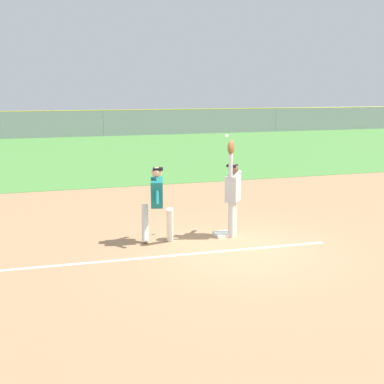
# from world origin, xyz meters

# --- Properties ---
(ground_plane) EXTENTS (78.99, 78.99, 0.00)m
(ground_plane) POSITION_xyz_m (0.00, 0.00, 0.00)
(ground_plane) COLOR tan
(outfield_grass) EXTENTS (55.02, 18.83, 0.01)m
(outfield_grass) POSITION_xyz_m (0.00, 16.83, 0.01)
(outfield_grass) COLOR #549342
(outfield_grass) RESTS_ON ground_plane
(chalk_foul_line) EXTENTS (12.00, 0.51, 0.01)m
(chalk_foul_line) POSITION_xyz_m (-4.02, 0.09, 0.00)
(chalk_foul_line) COLOR white
(chalk_foul_line) RESTS_ON ground_plane
(first_base) EXTENTS (0.40, 0.40, 0.08)m
(first_base) POSITION_xyz_m (-0.02, 0.99, 0.04)
(first_base) COLOR white
(first_base) RESTS_ON ground_plane
(fielder) EXTENTS (0.64, 0.77, 2.28)m
(fielder) POSITION_xyz_m (0.18, 0.90, 1.12)
(fielder) COLOR silver
(fielder) RESTS_ON ground_plane
(runner) EXTENTS (0.75, 0.84, 1.72)m
(runner) POSITION_xyz_m (-1.59, 0.97, 1.00)
(runner) COLOR white
(runner) RESTS_ON ground_plane
(baseball) EXTENTS (0.07, 0.07, 0.07)m
(baseball) POSITION_xyz_m (0.10, 1.13, 2.34)
(baseball) COLOR white
(outfield_fence) EXTENTS (55.10, 0.08, 1.90)m
(outfield_fence) POSITION_xyz_m (-0.00, 26.24, 0.95)
(outfield_fence) COLOR #93999E
(outfield_fence) RESTS_ON ground_plane
(parked_car_silver) EXTENTS (4.45, 2.21, 1.25)m
(parked_car_silver) POSITION_xyz_m (-5.20, 29.18, 0.67)
(parked_car_silver) COLOR #B7B7BC
(parked_car_silver) RESTS_ON ground_plane
(parked_car_green) EXTENTS (4.56, 2.45, 1.25)m
(parked_car_green) POSITION_xyz_m (-0.21, 29.49, 0.67)
(parked_car_green) COLOR #1E6B33
(parked_car_green) RESTS_ON ground_plane
(parked_car_red) EXTENTS (4.56, 2.45, 1.25)m
(parked_car_red) POSITION_xyz_m (5.22, 29.46, 0.67)
(parked_car_red) COLOR #B21E1E
(parked_car_red) RESTS_ON ground_plane
(parked_car_black) EXTENTS (4.51, 2.33, 1.25)m
(parked_car_black) POSITION_xyz_m (10.56, 29.92, 0.67)
(parked_car_black) COLOR black
(parked_car_black) RESTS_ON ground_plane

